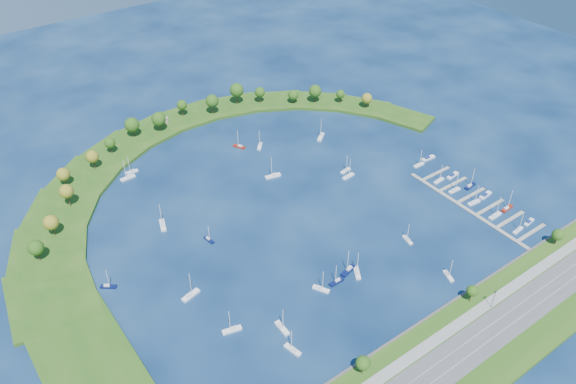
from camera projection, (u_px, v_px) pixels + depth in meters
ground at (286, 205)px, 318.07m from camera, size 700.00×700.00×0.00m
south_shoreline at (460, 352)px, 238.10m from camera, size 420.00×43.10×11.60m
breakwater at (170, 191)px, 327.21m from camera, size 286.74×247.64×2.00m
breakwater_trees at (191, 126)px, 365.88m from camera, size 239.89×93.02×15.97m
harbor_tower at (167, 120)px, 384.51m from camera, size 2.60×2.60×4.17m
dock_system at (475, 204)px, 318.47m from camera, size 24.28×82.00×1.60m
moored_boat_0 at (293, 349)px, 239.42m from camera, size 3.94×8.52×12.08m
moored_boat_1 at (273, 175)px, 339.22m from camera, size 9.82×4.62×13.92m
moored_boat_2 at (128, 177)px, 337.82m from camera, size 9.04×2.90×13.14m
moored_boat_3 at (163, 225)px, 303.32m from camera, size 5.57×9.91×14.04m
moored_boat_4 at (348, 176)px, 339.02m from camera, size 8.60×3.17×12.36m
moored_boat_5 at (239, 146)px, 365.05m from camera, size 5.86×8.28×12.00m
moored_boat_6 at (346, 170)px, 343.70m from camera, size 7.67×3.14×10.95m
moored_boat_7 at (357, 272)px, 275.30m from camera, size 6.55×8.68×12.74m
moored_boat_8 at (336, 281)px, 270.60m from camera, size 7.86×2.36×11.49m
moored_boat_9 at (321, 289)px, 266.88m from camera, size 5.88×8.30×12.04m
moored_boat_10 at (209, 239)px, 294.34m from camera, size 2.90×6.95×9.90m
moored_boat_11 at (131, 171)px, 342.80m from camera, size 7.95×2.94×11.43m
moored_boat_12 at (108, 286)px, 268.23m from camera, size 7.26×6.21×11.05m
moored_boat_13 at (232, 329)px, 247.79m from camera, size 8.91×4.41×12.62m
moored_boat_14 at (408, 239)px, 294.22m from camera, size 3.61×7.47×10.59m
moored_boat_15 at (282, 327)px, 248.58m from camera, size 2.83×8.90×12.95m
moored_boat_16 at (191, 295)px, 263.71m from camera, size 9.73×4.74×13.78m
moored_boat_17 at (448, 275)px, 273.76m from camera, size 4.53×7.85×11.14m
moored_boat_18 at (260, 146)px, 365.55m from camera, size 7.11×7.65×12.01m
moored_boat_19 at (321, 136)px, 374.30m from camera, size 9.35×8.12×14.30m
moored_boat_20 at (348, 270)px, 276.47m from camera, size 9.69×4.82×13.72m
docked_boat_0 at (518, 230)px, 300.26m from camera, size 7.59×2.82×10.90m
docked_boat_1 at (529, 222)px, 305.76m from camera, size 7.90×3.17×1.57m
docked_boat_2 at (495, 215)px, 309.66m from camera, size 8.78×2.72×12.81m
docked_boat_3 at (507, 208)px, 314.73m from camera, size 8.65×3.14×12.44m
docked_boat_4 at (474, 202)px, 318.96m from camera, size 8.27×3.00×11.90m
docked_boat_5 at (485, 195)px, 324.27m from camera, size 9.66×3.74×1.92m
docked_boat_6 at (454, 190)px, 328.02m from camera, size 8.09×2.59×11.75m
docked_boat_7 at (470, 186)px, 331.23m from camera, size 8.75×3.51×12.51m
docked_boat_8 at (439, 180)px, 335.54m from camera, size 7.95×2.99×11.41m
docked_boat_9 at (453, 175)px, 339.74m from camera, size 9.41×3.75×1.87m
docked_boat_10 at (419, 165)px, 348.48m from camera, size 7.51×2.14×11.03m
docked_boat_11 at (428, 158)px, 354.37m from camera, size 9.65×3.18×1.94m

